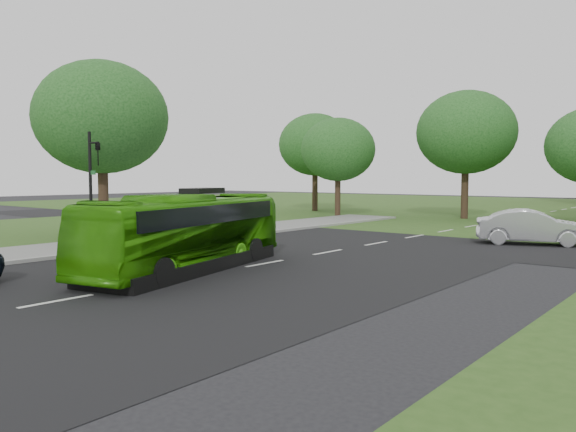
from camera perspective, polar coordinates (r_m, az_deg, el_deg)
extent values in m
plane|color=black|center=(19.11, -6.35, -5.58)|extent=(160.00, 160.00, 0.00)
cube|color=black|center=(35.97, 16.98, -1.22)|extent=(14.00, 120.00, 0.01)
cube|color=black|center=(30.51, 12.73, -2.04)|extent=(80.00, 12.00, 0.01)
cube|color=silver|center=(31.41, 13.54, -1.87)|extent=(0.15, 90.00, 0.01)
cube|color=#2F521B|center=(59.83, 26.03, 0.57)|extent=(120.00, 60.00, 0.01)
cube|color=#2F521B|center=(38.20, -22.28, -1.04)|extent=(18.00, 60.00, 0.01)
cylinder|color=black|center=(44.93, 5.07, 1.83)|extent=(0.45, 0.45, 2.97)
ellipsoid|color=#164216|center=(44.95, 5.10, 6.74)|extent=(5.90, 5.90, 5.02)
cylinder|color=black|center=(44.46, 17.51, 2.03)|extent=(0.54, 0.54, 3.57)
ellipsoid|color=#164216|center=(44.57, 17.64, 8.10)|extent=(7.34, 7.34, 6.24)
cylinder|color=black|center=(52.41, 2.75, 2.41)|extent=(0.52, 0.52, 3.45)
ellipsoid|color=#164216|center=(52.47, 2.77, 7.26)|extent=(6.77, 6.77, 5.75)
cylinder|color=black|center=(31.45, -18.23, 1.22)|extent=(0.53, 0.53, 3.51)
ellipsoid|color=#164216|center=(31.58, -18.41, 9.49)|extent=(6.97, 6.97, 5.93)
imported|color=#34940B|center=(19.32, -10.16, -1.63)|extent=(4.39, 9.57, 2.59)
imported|color=silver|center=(28.65, 23.55, -1.04)|extent=(5.28, 3.37, 1.64)
cylinder|color=black|center=(27.65, -19.42, 2.65)|extent=(0.15, 0.15, 5.26)
cylinder|color=black|center=(27.37, -19.11, 7.05)|extent=(0.74, 0.08, 0.08)
imported|color=black|center=(27.13, -18.79, 5.97)|extent=(0.18, 0.21, 1.05)
cube|color=#195926|center=(27.51, -19.28, 4.18)|extent=(0.53, 0.04, 0.19)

